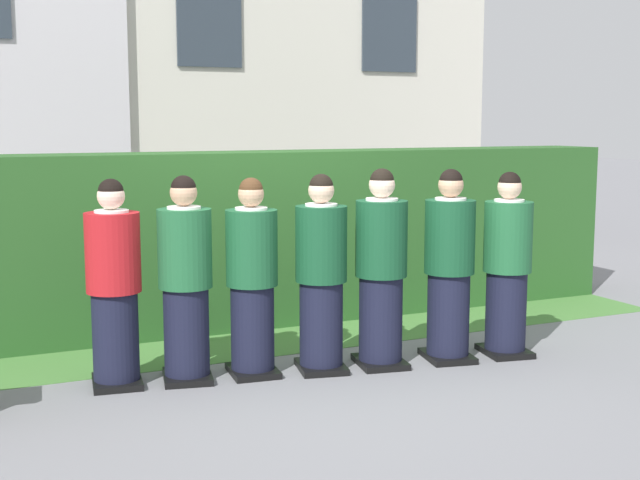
% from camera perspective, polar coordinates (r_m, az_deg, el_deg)
% --- Properties ---
extents(ground_plane, '(60.00, 60.00, 0.00)m').
position_cam_1_polar(ground_plane, '(7.00, 0.00, -8.54)').
color(ground_plane, slate).
extents(student_in_red_blazer, '(0.42, 0.52, 1.56)m').
position_cam_1_polar(student_in_red_blazer, '(6.59, -13.50, -3.15)').
color(student_in_red_blazer, black).
rests_on(student_in_red_blazer, ground).
extents(student_front_row_1, '(0.45, 0.52, 1.58)m').
position_cam_1_polar(student_front_row_1, '(6.62, -8.91, -2.91)').
color(student_front_row_1, black).
rests_on(student_front_row_1, ground).
extents(student_front_row_2, '(0.41, 0.48, 1.55)m').
position_cam_1_polar(student_front_row_2, '(6.71, -4.53, -2.80)').
color(student_front_row_2, black).
rests_on(student_front_row_2, ground).
extents(student_front_row_3, '(0.45, 0.52, 1.57)m').
position_cam_1_polar(student_front_row_3, '(6.81, 0.06, -2.54)').
color(student_front_row_3, black).
rests_on(student_front_row_3, ground).
extents(student_front_row_4, '(0.45, 0.52, 1.61)m').
position_cam_1_polar(student_front_row_4, '(6.95, 4.07, -2.19)').
color(student_front_row_4, black).
rests_on(student_front_row_4, ground).
extents(student_front_row_5, '(0.45, 0.54, 1.60)m').
position_cam_1_polar(student_front_row_5, '(7.19, 8.56, -1.98)').
color(student_front_row_5, black).
rests_on(student_front_row_5, ground).
extents(student_front_row_6, '(0.44, 0.53, 1.56)m').
position_cam_1_polar(student_front_row_6, '(7.44, 12.31, -1.86)').
color(student_front_row_6, black).
rests_on(student_front_row_6, ground).
extents(hedge, '(8.16, 0.70, 1.69)m').
position_cam_1_polar(hedge, '(8.40, -4.97, 0.09)').
color(hedge, '#285623').
rests_on(hedge, ground).
extents(school_building_main, '(6.51, 4.32, 7.08)m').
position_cam_1_polar(school_building_main, '(14.37, -4.49, 14.48)').
color(school_building_main, beige).
rests_on(school_building_main, ground).
extents(lawn_strip, '(8.16, 0.90, 0.01)m').
position_cam_1_polar(lawn_strip, '(7.83, -2.89, -6.74)').
color(lawn_strip, '#477A38').
rests_on(lawn_strip, ground).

